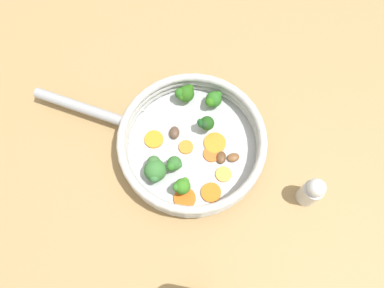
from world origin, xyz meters
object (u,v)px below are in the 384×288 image
at_px(carrot_slice_2, 212,154).
at_px(carrot_slice_5, 215,143).
at_px(carrot_slice_6, 186,147).
at_px(broccoli_floret_5, 182,186).
at_px(salt_shaker, 312,192).
at_px(broccoli_floret_1, 214,99).
at_px(mushroom_piece_0, 176,131).
at_px(carrot_slice_3, 224,174).
at_px(mushroom_piece_2, 221,157).
at_px(skillet, 192,148).
at_px(broccoli_floret_3, 174,164).
at_px(mushroom_piece_1, 233,157).
at_px(broccoli_floret_2, 205,123).
at_px(carrot_slice_4, 154,139).
at_px(carrot_slice_0, 185,198).
at_px(carrot_slice_1, 211,193).
at_px(broccoli_floret_0, 155,169).
at_px(broccoli_floret_4, 185,94).

height_order(carrot_slice_2, carrot_slice_5, same).
distance_m(carrot_slice_6, broccoli_floret_5, 0.09).
xyz_separation_m(carrot_slice_5, salt_shaker, (0.20, 0.02, 0.02)).
height_order(broccoli_floret_1, mushroom_piece_0, broccoli_floret_1).
xyz_separation_m(carrot_slice_3, mushroom_piece_2, (-0.02, 0.02, 0.00)).
relative_size(skillet, mushroom_piece_2, 10.61).
bearing_deg(broccoli_floret_3, mushroom_piece_1, 47.54).
height_order(carrot_slice_3, broccoli_floret_1, broccoli_floret_1).
xyz_separation_m(broccoli_floret_2, broccoli_floret_3, (0.00, -0.10, -0.01)).
relative_size(mushroom_piece_1, salt_shaker, 0.27).
distance_m(carrot_slice_2, carrot_slice_4, 0.12).
height_order(skillet, carrot_slice_6, carrot_slice_6).
bearing_deg(broccoli_floret_2, carrot_slice_0, -67.25).
height_order(carrot_slice_3, broccoli_floret_2, broccoli_floret_2).
xyz_separation_m(carrot_slice_0, carrot_slice_6, (-0.06, 0.08, -0.00)).
xyz_separation_m(carrot_slice_0, mushroom_piece_1, (0.03, 0.12, 0.00)).
bearing_deg(mushroom_piece_0, carrot_slice_1, -23.26).
distance_m(carrot_slice_2, mushroom_piece_1, 0.04).
height_order(mushroom_piece_0, salt_shaker, salt_shaker).
bearing_deg(carrot_slice_4, broccoli_floret_0, -46.62).
height_order(carrot_slice_0, carrot_slice_4, same).
distance_m(broccoli_floret_5, mushroom_piece_0, 0.12).
relative_size(carrot_slice_1, broccoli_floret_5, 0.88).
bearing_deg(salt_shaker, mushroom_piece_0, -169.12).
xyz_separation_m(broccoli_floret_1, broccoli_floret_5, (0.06, -0.18, 0.01)).
xyz_separation_m(carrot_slice_2, mushroom_piece_0, (-0.09, -0.01, 0.01)).
bearing_deg(carrot_slice_5, carrot_slice_0, -79.95).
bearing_deg(broccoli_floret_4, salt_shaker, -3.02).
relative_size(carrot_slice_2, broccoli_floret_1, 0.82).
bearing_deg(broccoli_floret_4, mushroom_piece_2, -23.18).
bearing_deg(skillet, broccoli_floret_2, 94.47).
xyz_separation_m(broccoli_floret_4, broccoli_floret_5, (0.12, -0.16, 0.00)).
bearing_deg(carrot_slice_5, mushroom_piece_2, -32.14).
distance_m(carrot_slice_2, broccoli_floret_2, 0.06).
relative_size(broccoli_floret_5, mushroom_piece_1, 1.80).
xyz_separation_m(carrot_slice_5, mushroom_piece_0, (-0.08, -0.03, 0.01)).
relative_size(broccoli_floret_0, broccoli_floret_4, 1.10).
bearing_deg(carrot_slice_0, carrot_slice_4, 155.62).
height_order(carrot_slice_1, carrot_slice_4, same).
xyz_separation_m(broccoli_floret_1, mushroom_piece_2, (0.08, -0.09, -0.02)).
bearing_deg(mushroom_piece_0, skillet, -5.74).
distance_m(mushroom_piece_0, mushroom_piece_1, 0.13).
relative_size(skillet, mushroom_piece_0, 10.19).
bearing_deg(carrot_slice_6, mushroom_piece_1, 24.33).
height_order(carrot_slice_3, mushroom_piece_0, mushroom_piece_0).
relative_size(broccoli_floret_2, mushroom_piece_0, 1.64).
relative_size(carrot_slice_2, broccoli_floret_5, 0.77).
height_order(broccoli_floret_5, mushroom_piece_0, broccoli_floret_5).
bearing_deg(carrot_slice_3, skillet, 174.42).
relative_size(broccoli_floret_1, salt_shaker, 0.46).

